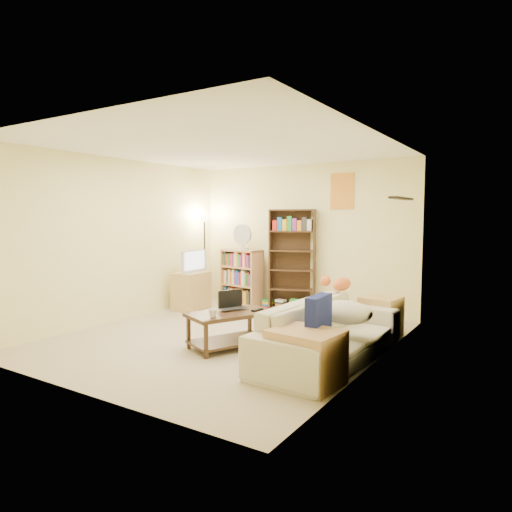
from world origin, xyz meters
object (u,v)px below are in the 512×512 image
object	(u,v)px
sofa	(330,332)
tabby_cat	(339,284)
coffee_table	(229,324)
floor_lamp	(204,233)
side_table	(381,317)
tall_bookshelf	(292,257)
end_cabinet	(306,357)
television	(191,261)
mug	(213,313)
laptop	(236,310)
tv_stand	(191,291)
desk_fan	(243,237)
short_bookshelf	(242,278)

from	to	relation	value
sofa	tabby_cat	xyz separation A→B (m)	(-0.25, 0.87, 0.42)
sofa	coffee_table	size ratio (longest dim) A/B	1.99
coffee_table	floor_lamp	xyz separation A→B (m)	(-2.11, 2.16, 1.01)
coffee_table	side_table	xyz separation A→B (m)	(1.41, 1.52, -0.02)
tabby_cat	tall_bookshelf	size ratio (longest dim) A/B	0.30
end_cabinet	tabby_cat	bearing A→B (deg)	101.76
tabby_cat	coffee_table	size ratio (longest dim) A/B	0.45
television	tall_bookshelf	bearing A→B (deg)	-62.82
tabby_cat	floor_lamp	world-z (taller)	floor_lamp
floor_lamp	tabby_cat	bearing A→B (deg)	-19.47
mug	sofa	bearing A→B (deg)	23.16
end_cabinet	side_table	bearing A→B (deg)	88.12
tabby_cat	laptop	size ratio (longest dim) A/B	1.21
sofa	tv_stand	xyz separation A→B (m)	(-3.15, 1.35, -0.00)
tv_stand	end_cabinet	xyz separation A→B (m)	(3.25, -2.16, -0.06)
laptop	tv_stand	size ratio (longest dim) A/B	0.65
desk_fan	floor_lamp	size ratio (longest dim) A/B	0.28
coffee_table	tv_stand	xyz separation A→B (m)	(-1.92, 1.54, 0.03)
tv_stand	side_table	bearing A→B (deg)	-2.53
coffee_table	tv_stand	bearing A→B (deg)	166.10
mug	end_cabinet	xyz separation A→B (m)	(1.33, -0.28, -0.23)
sofa	end_cabinet	size ratio (longest dim) A/B	3.55
laptop	coffee_table	bearing A→B (deg)	-170.70
laptop	floor_lamp	world-z (taller)	floor_lamp
tall_bookshelf	side_table	bearing A→B (deg)	-44.69
laptop	desk_fan	world-z (taller)	desk_fan
sofa	laptop	world-z (taller)	sofa
sofa	desk_fan	bearing A→B (deg)	53.69
mug	short_bookshelf	world-z (taller)	short_bookshelf
television	short_bookshelf	xyz separation A→B (m)	(0.53, 0.78, -0.33)
sofa	television	size ratio (longest dim) A/B	3.40
sofa	laptop	bearing A→B (deg)	96.95
coffee_table	tv_stand	world-z (taller)	tv_stand
tabby_cat	side_table	world-z (taller)	tabby_cat
tabby_cat	desk_fan	world-z (taller)	desk_fan
sofa	short_bookshelf	size ratio (longest dim) A/B	2.24
tv_stand	television	bearing A→B (deg)	0.00
coffee_table	mug	size ratio (longest dim) A/B	9.72
sofa	side_table	bearing A→B (deg)	-4.68
floor_lamp	tall_bookshelf	bearing A→B (deg)	7.74
sofa	mug	size ratio (longest dim) A/B	19.38
coffee_table	television	size ratio (longest dim) A/B	1.71
laptop	television	world-z (taller)	television
television	floor_lamp	world-z (taller)	floor_lamp
laptop	television	distance (m)	2.45
coffee_table	short_bookshelf	size ratio (longest dim) A/B	1.12
desk_fan	tabby_cat	bearing A→B (deg)	-27.44
laptop	end_cabinet	distance (m)	1.51
tabby_cat	end_cabinet	xyz separation A→B (m)	(0.35, -1.68, -0.47)
short_bookshelf	side_table	world-z (taller)	short_bookshelf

